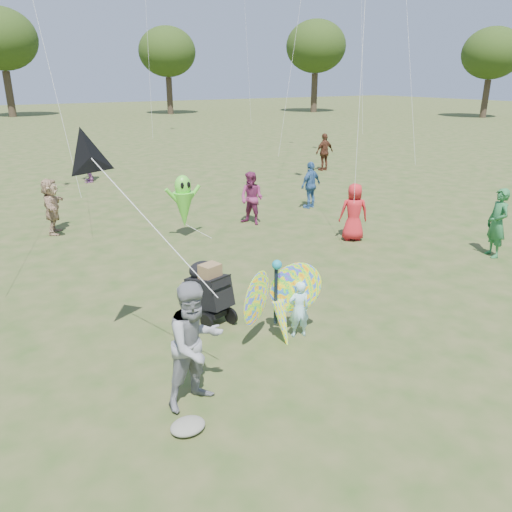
{
  "coord_description": "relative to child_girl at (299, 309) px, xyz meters",
  "views": [
    {
      "loc": [
        -4.67,
        -5.8,
        4.21
      ],
      "look_at": [
        -0.2,
        1.5,
        1.1
      ],
      "focal_mm": 35.0,
      "sensor_mm": 36.0,
      "label": 1
    }
  ],
  "objects": [
    {
      "name": "adult_man",
      "position": [
        -2.25,
        -0.76,
        0.38
      ],
      "size": [
        0.97,
        0.81,
        1.76
      ],
      "primitive_type": "imported",
      "rotation": [
        0.0,
        0.0,
        0.19
      ],
      "color": "gray",
      "rests_on": "ground"
    },
    {
      "name": "alien_kite",
      "position": [
        0.59,
        6.06,
        0.47
      ],
      "size": [
        1.12,
        0.69,
        1.74
      ],
      "color": "#5DDE34",
      "rests_on": "ground"
    },
    {
      "name": "crowd_d",
      "position": [
        -2.37,
        8.37,
        0.28
      ],
      "size": [
        0.9,
        1.52,
        1.56
      ],
      "primitive_type": "imported",
      "rotation": [
        0.0,
        0.0,
        1.25
      ],
      "color": "tan",
      "rests_on": "ground"
    },
    {
      "name": "tree_line",
      "position": [
        3.76,
        44.71,
        6.36
      ],
      "size": [
        91.78,
        33.6,
        10.79
      ],
      "color": "#3A2D21",
      "rests_on": "ground"
    },
    {
      "name": "crowd_f",
      "position": [
        6.46,
        0.75,
        0.34
      ],
      "size": [
        0.62,
        0.73,
        1.69
      ],
      "primitive_type": "imported",
      "rotation": [
        0.0,
        0.0,
        4.31
      ],
      "color": "#286B39",
      "rests_on": "ground"
    },
    {
      "name": "crowd_h",
      "position": [
        10.36,
        12.2,
        0.35
      ],
      "size": [
        1.02,
        0.48,
        1.7
      ],
      "primitive_type": "imported",
      "rotation": [
        0.0,
        0.0,
        3.21
      ],
      "color": "#532B1B",
      "rests_on": "ground"
    },
    {
      "name": "grey_bag",
      "position": [
        -2.62,
        -1.25,
        -0.43
      ],
      "size": [
        0.45,
        0.37,
        0.14
      ],
      "primitive_type": "ellipsoid",
      "color": "gray",
      "rests_on": "ground"
    },
    {
      "name": "crowd_j",
      "position": [
        0.3,
        15.3,
        0.42
      ],
      "size": [
        0.95,
        1.79,
        1.84
      ],
      "primitive_type": "imported",
      "rotation": [
        0.0,
        0.0,
        4.46
      ],
      "color": "#BE6DAD",
      "rests_on": "ground"
    },
    {
      "name": "butterfly_kite",
      "position": [
        -0.39,
        0.04,
        0.2
      ],
      "size": [
        1.74,
        0.75,
        1.64
      ],
      "color": "#EA5625",
      "rests_on": "ground"
    },
    {
      "name": "crowd_a",
      "position": [
        4.39,
        3.55,
        0.27
      ],
      "size": [
        0.9,
        0.8,
        1.54
      ],
      "primitive_type": "imported",
      "rotation": [
        0.0,
        0.0,
        2.62
      ],
      "color": "red",
      "rests_on": "ground"
    },
    {
      "name": "crowd_c",
      "position": [
        5.53,
        6.93,
        0.27
      ],
      "size": [
        0.97,
        0.58,
        1.55
      ],
      "primitive_type": "imported",
      "rotation": [
        0.0,
        0.0,
        3.38
      ],
      "color": "#38659C",
      "rests_on": "ground"
    },
    {
      "name": "crowd_e",
      "position": [
        2.85,
        6.28,
        0.28
      ],
      "size": [
        0.87,
        0.95,
        1.57
      ],
      "primitive_type": "imported",
      "rotation": [
        0.0,
        0.0,
        5.17
      ],
      "color": "#7F2A57",
      "rests_on": "ground"
    },
    {
      "name": "jogging_stroller",
      "position": [
        -1.0,
        1.39,
        0.11
      ],
      "size": [
        0.67,
        1.12,
        1.09
      ],
      "rotation": [
        0.0,
        0.0,
        0.27
      ],
      "color": "black",
      "rests_on": "ground"
    },
    {
      "name": "child_girl",
      "position": [
        0.0,
        0.0,
        0.0
      ],
      "size": [
        0.42,
        0.34,
        1.01
      ],
      "primitive_type": "imported",
      "rotation": [
        0.0,
        0.0,
        2.85
      ],
      "color": "#AEEBF6",
      "rests_on": "ground"
    },
    {
      "name": "ground",
      "position": [
        0.1,
        -0.28,
        -0.5
      ],
      "size": [
        160.0,
        160.0,
        0.0
      ],
      "primitive_type": "plane",
      "color": "#51592B",
      "rests_on": "ground"
    },
    {
      "name": "delta_kite_rig",
      "position": [
        -2.93,
        0.88,
        2.65
      ],
      "size": [
        1.54,
        1.88,
        2.16
      ],
      "color": "black",
      "rests_on": "ground"
    }
  ]
}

